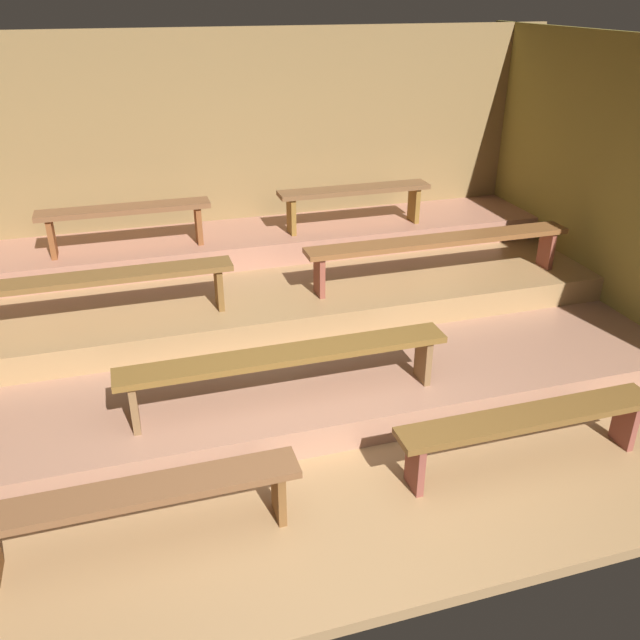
# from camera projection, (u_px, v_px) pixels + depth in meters

# --- Properties ---
(ground) EXTENTS (7.15, 5.09, 0.08)m
(ground) POSITION_uv_depth(u_px,v_px,m) (285.00, 377.00, 5.73)
(ground) COLOR #A27A4E
(wall_back) EXTENTS (7.15, 0.06, 2.63)m
(wall_back) POSITION_uv_depth(u_px,v_px,m) (231.00, 163.00, 6.98)
(wall_back) COLOR olive
(wall_back) RESTS_ON ground
(wall_right) EXTENTS (0.06, 5.09, 2.63)m
(wall_right) POSITION_uv_depth(u_px,v_px,m) (628.00, 193.00, 5.96)
(wall_right) COLOR olive
(wall_right) RESTS_ON ground
(platform_lower) EXTENTS (6.35, 3.32, 0.24)m
(platform_lower) POSITION_uv_depth(u_px,v_px,m) (272.00, 335.00, 6.08)
(platform_lower) COLOR #A3735B
(platform_lower) RESTS_ON ground
(platform_middle) EXTENTS (6.35, 2.10, 0.24)m
(platform_middle) POSITION_uv_depth(u_px,v_px,m) (257.00, 286.00, 6.49)
(platform_middle) COLOR #9E794D
(platform_middle) RESTS_ON platform_lower
(platform_upper) EXTENTS (6.35, 0.93, 0.24)m
(platform_upper) POSITION_uv_depth(u_px,v_px,m) (244.00, 243.00, 6.88)
(platform_upper) COLOR #A9715A
(platform_upper) RESTS_ON platform_middle
(bench_floor_left) EXTENTS (1.88, 0.26, 0.42)m
(bench_floor_left) POSITION_uv_depth(u_px,v_px,m) (139.00, 499.00, 3.81)
(bench_floor_left) COLOR brown
(bench_floor_left) RESTS_ON ground
(bench_floor_right) EXTENTS (1.88, 0.26, 0.42)m
(bench_floor_right) POSITION_uv_depth(u_px,v_px,m) (528.00, 423.00, 4.47)
(bench_floor_right) COLOR brown
(bench_floor_right) RESTS_ON ground
(bench_lower_center) EXTENTS (2.39, 0.26, 0.42)m
(bench_lower_center) POSITION_uv_depth(u_px,v_px,m) (286.00, 360.00, 4.73)
(bench_lower_center) COLOR brown
(bench_lower_center) RESTS_ON platform_lower
(bench_middle_left) EXTENTS (2.58, 0.26, 0.42)m
(bench_middle_left) POSITION_uv_depth(u_px,v_px,m) (72.00, 285.00, 5.32)
(bench_middle_left) COLOR brown
(bench_middle_left) RESTS_ON platform_middle
(bench_middle_right) EXTENTS (2.58, 0.26, 0.42)m
(bench_middle_right) POSITION_uv_depth(u_px,v_px,m) (440.00, 244.00, 6.17)
(bench_middle_right) COLOR brown
(bench_middle_right) RESTS_ON platform_middle
(bench_upper_left) EXTENTS (1.59, 0.26, 0.42)m
(bench_upper_left) POSITION_uv_depth(u_px,v_px,m) (125.00, 215.00, 6.24)
(bench_upper_left) COLOR brown
(bench_upper_left) RESTS_ON platform_upper
(bench_upper_right) EXTENTS (1.59, 0.26, 0.42)m
(bench_upper_right) POSITION_uv_depth(u_px,v_px,m) (354.00, 195.00, 6.83)
(bench_upper_right) COLOR brown
(bench_upper_right) RESTS_ON platform_upper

